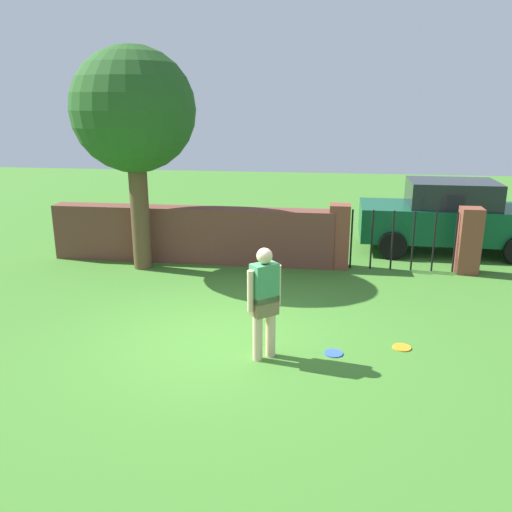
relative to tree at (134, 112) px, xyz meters
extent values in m
plane|color=#3D7528|center=(2.45, -3.40, -3.29)|extent=(40.00, 40.00, 0.00)
cube|color=brown|center=(0.95, 0.61, -2.67)|extent=(6.36, 0.50, 1.25)
cylinder|color=brown|center=(0.00, 0.00, -1.97)|extent=(0.39, 0.39, 2.65)
sphere|color=#23511E|center=(0.00, 0.00, 0.05)|extent=(2.52, 2.52, 2.52)
cylinder|color=beige|center=(3.08, -3.92, -2.87)|extent=(0.14, 0.14, 0.85)
cylinder|color=beige|center=(3.25, -3.78, -2.87)|extent=(0.14, 0.14, 0.85)
cube|color=olive|center=(3.16, -3.85, -2.49)|extent=(0.42, 0.40, 0.28)
cube|color=#3F8C59|center=(3.16, -3.85, -2.17)|extent=(0.42, 0.40, 0.55)
sphere|color=beige|center=(3.16, -3.85, -1.78)|extent=(0.22, 0.22, 0.22)
cylinder|color=beige|center=(2.99, -4.00, -2.24)|extent=(0.09, 0.09, 0.58)
cylinder|color=beige|center=(3.33, -3.70, -2.24)|extent=(0.09, 0.09, 0.58)
cube|color=brown|center=(4.23, 0.61, -2.59)|extent=(0.44, 0.44, 1.40)
cube|color=brown|center=(6.93, 0.61, -2.59)|extent=(0.44, 0.44, 1.40)
cylinder|color=black|center=(4.50, 0.61, -2.64)|extent=(0.04, 0.04, 1.30)
cylinder|color=black|center=(4.94, 0.61, -2.64)|extent=(0.04, 0.04, 1.30)
cylinder|color=black|center=(5.37, 0.61, -2.64)|extent=(0.04, 0.04, 1.30)
cylinder|color=black|center=(5.80, 0.61, -2.64)|extent=(0.04, 0.04, 1.30)
cylinder|color=black|center=(6.23, 0.61, -2.64)|extent=(0.04, 0.04, 1.30)
cylinder|color=black|center=(6.66, 0.61, -2.64)|extent=(0.04, 0.04, 1.30)
cube|color=#0C4C2D|center=(6.86, 2.28, -2.57)|extent=(4.22, 1.76, 0.80)
cube|color=#1E2328|center=(6.86, 2.28, -1.87)|extent=(2.02, 1.53, 0.60)
cylinder|color=black|center=(5.49, 1.45, -2.97)|extent=(0.64, 0.23, 0.64)
cylinder|color=black|center=(5.51, 3.15, -2.97)|extent=(0.64, 0.23, 0.64)
cylinder|color=black|center=(8.24, 3.11, -2.97)|extent=(0.64, 0.23, 0.64)
cylinder|color=blue|center=(4.14, -3.60, -3.29)|extent=(0.27, 0.27, 0.02)
cylinder|color=orange|center=(5.15, -3.27, -3.29)|extent=(0.27, 0.27, 0.02)
camera|label=1|loc=(4.00, -10.61, 0.21)|focal=37.03mm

